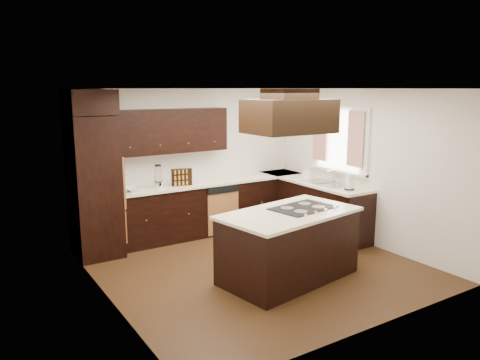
{
  "coord_description": "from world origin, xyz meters",
  "views": [
    {
      "loc": [
        -3.6,
        -5.21,
        2.51
      ],
      "look_at": [
        0.1,
        0.6,
        1.15
      ],
      "focal_mm": 35.0,
      "sensor_mm": 36.0,
      "label": 1
    }
  ],
  "objects_px": {
    "oven_column": "(94,187)",
    "spice_rack": "(182,177)",
    "range_hood": "(289,116)",
    "island": "(288,247)"
  },
  "relations": [
    {
      "from": "oven_column",
      "to": "range_hood",
      "type": "distance_m",
      "value": 3.13
    },
    {
      "from": "oven_column",
      "to": "island",
      "type": "height_order",
      "value": "oven_column"
    },
    {
      "from": "island",
      "to": "oven_column",
      "type": "bearing_deg",
      "value": 120.51
    },
    {
      "from": "oven_column",
      "to": "spice_rack",
      "type": "xyz_separation_m",
      "value": [
        1.44,
        0.01,
        0.0
      ]
    },
    {
      "from": "island",
      "to": "range_hood",
      "type": "xyz_separation_m",
      "value": [
        -0.02,
        0.02,
        1.72
      ]
    },
    {
      "from": "island",
      "to": "spice_rack",
      "type": "relative_size",
      "value": 5.29
    },
    {
      "from": "range_hood",
      "to": "spice_rack",
      "type": "xyz_separation_m",
      "value": [
        -0.44,
        2.27,
        -1.1
      ]
    },
    {
      "from": "oven_column",
      "to": "spice_rack",
      "type": "distance_m",
      "value": 1.44
    },
    {
      "from": "island",
      "to": "spice_rack",
      "type": "xyz_separation_m",
      "value": [
        -0.46,
        2.28,
        0.62
      ]
    },
    {
      "from": "island",
      "to": "range_hood",
      "type": "distance_m",
      "value": 1.72
    }
  ]
}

